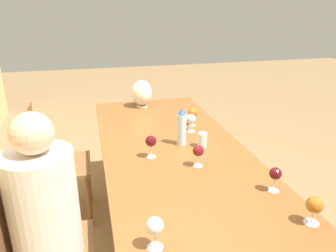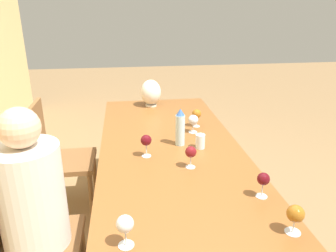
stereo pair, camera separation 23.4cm
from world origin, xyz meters
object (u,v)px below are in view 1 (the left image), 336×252
(vase, at_px, (142,93))
(wine_glass_5, at_px, (155,227))
(water_tumbler, at_px, (202,140))
(wine_glass_0, at_px, (191,119))
(wine_glass_6, at_px, (193,113))
(wine_glass_2, at_px, (275,174))
(wine_glass_1, at_px, (151,142))
(water_bottle, at_px, (182,127))
(wine_glass_3, at_px, (198,151))
(wine_glass_4, at_px, (314,206))
(chair_far, at_px, (51,161))
(person_near, at_px, (49,221))
(chair_near, at_px, (35,247))

(vase, xyz_separation_m, wine_glass_5, (-1.90, 0.27, -0.03))
(water_tumbler, xyz_separation_m, wine_glass_5, (-0.89, 0.51, 0.05))
(wine_glass_0, bearing_deg, wine_glass_6, -23.74)
(water_tumbler, relative_size, wine_glass_0, 0.71)
(wine_glass_2, distance_m, wine_glass_6, 1.04)
(water_tumbler, height_order, wine_glass_2, wine_glass_2)
(vase, xyz_separation_m, wine_glass_1, (-1.08, 0.12, -0.02))
(water_bottle, xyz_separation_m, wine_glass_3, (-0.34, -0.01, -0.03))
(wine_glass_3, bearing_deg, wine_glass_6, -15.17)
(water_tumbler, height_order, wine_glass_5, wine_glass_5)
(wine_glass_3, relative_size, wine_glass_5, 0.95)
(vase, distance_m, wine_glass_6, 0.67)
(wine_glass_2, distance_m, wine_glass_4, 0.28)
(wine_glass_4, xyz_separation_m, wine_glass_5, (0.01, 0.72, 0.01))
(wine_glass_0, distance_m, chair_far, 1.14)
(wine_glass_1, height_order, wine_glass_2, wine_glass_1)
(wine_glass_3, bearing_deg, wine_glass_1, 53.44)
(wine_glass_5, bearing_deg, wine_glass_1, -9.94)
(wine_glass_4, xyz_separation_m, person_near, (0.42, 1.17, -0.18))
(water_bottle, bearing_deg, wine_glass_0, -32.60)
(person_near, bearing_deg, chair_near, 90.00)
(wine_glass_1, xyz_separation_m, wine_glass_5, (-0.81, 0.14, -0.00))
(chair_near, bearing_deg, water_bottle, -59.09)
(water_tumbler, xyz_separation_m, wine_glass_3, (-0.26, 0.12, 0.05))
(wine_glass_3, distance_m, chair_near, 1.02)
(wine_glass_0, height_order, wine_glass_6, wine_glass_6)
(wine_glass_3, xyz_separation_m, chair_near, (-0.22, 0.94, -0.33))
(wine_glass_2, bearing_deg, water_bottle, 23.61)
(water_bottle, distance_m, chair_near, 1.14)
(water_bottle, distance_m, wine_glass_1, 0.29)
(wine_glass_5, distance_m, person_near, 0.64)
(chair_far, bearing_deg, wine_glass_5, -158.69)
(water_tumbler, bearing_deg, water_bottle, 59.47)
(chair_far, bearing_deg, chair_near, 180.00)
(wine_glass_0, bearing_deg, water_tumbler, 177.99)
(wine_glass_5, bearing_deg, wine_glass_0, -23.94)
(wine_glass_3, bearing_deg, water_tumbler, -24.30)
(vase, bearing_deg, wine_glass_2, -165.30)
(wine_glass_6, bearing_deg, wine_glass_3, 164.83)
(water_tumbler, distance_m, wine_glass_3, 0.29)
(wine_glass_2, bearing_deg, water_tumbler, 16.02)
(chair_far, xyz_separation_m, person_near, (-0.98, -0.09, 0.15))
(vase, height_order, wine_glass_1, vase)
(water_bottle, distance_m, wine_glass_5, 1.04)
(vase, xyz_separation_m, wine_glass_3, (-1.27, -0.13, -0.03))
(wine_glass_5, height_order, chair_near, chair_near)
(wine_glass_5, bearing_deg, water_tumbler, -29.92)
(water_tumbler, bearing_deg, wine_glass_0, -2.01)
(wine_glass_6, bearing_deg, vase, 27.51)
(water_tumbler, distance_m, wine_glass_5, 1.03)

